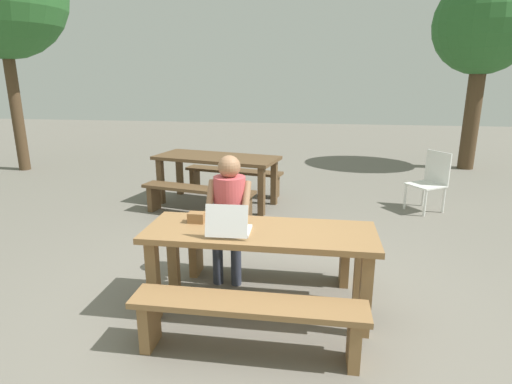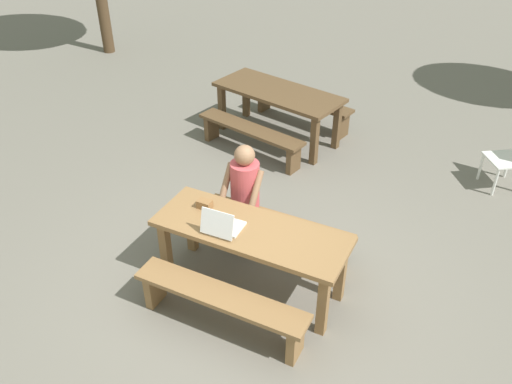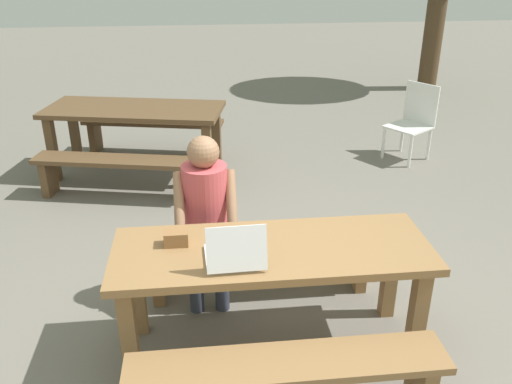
# 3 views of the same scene
# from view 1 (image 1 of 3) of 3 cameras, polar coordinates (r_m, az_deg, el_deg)

# --- Properties ---
(ground_plane) EXTENTS (30.00, 30.00, 0.00)m
(ground_plane) POSITION_cam_1_polar(r_m,az_deg,el_deg) (3.78, 0.52, -15.76)
(ground_plane) COLOR slate
(picnic_table_front) EXTENTS (1.90, 0.69, 0.74)m
(picnic_table_front) POSITION_cam_1_polar(r_m,az_deg,el_deg) (3.49, 0.54, -7.00)
(picnic_table_front) COLOR olive
(picnic_table_front) RESTS_ON ground
(bench_near) EXTENTS (1.69, 0.30, 0.43)m
(bench_near) POSITION_cam_1_polar(r_m,az_deg,el_deg) (3.09, -1.09, -16.45)
(bench_near) COLOR olive
(bench_near) RESTS_ON ground
(bench_far) EXTENTS (1.69, 0.30, 0.43)m
(bench_far) POSITION_cam_1_polar(r_m,az_deg,el_deg) (4.17, 1.69, -7.62)
(bench_far) COLOR olive
(bench_far) RESTS_ON ground
(laptop) EXTENTS (0.34, 0.34, 0.27)m
(laptop) POSITION_cam_1_polar(r_m,az_deg,el_deg) (3.34, -3.73, -4.74)
(laptop) COLOR white
(laptop) RESTS_ON picnic_table_front
(small_pouch) EXTENTS (0.14, 0.10, 0.09)m
(small_pouch) POSITION_cam_1_polar(r_m,az_deg,el_deg) (3.64, -8.11, -3.46)
(small_pouch) COLOR olive
(small_pouch) RESTS_ON picnic_table_front
(person_seated) EXTENTS (0.42, 0.41, 1.24)m
(person_seated) POSITION_cam_1_polar(r_m,az_deg,el_deg) (4.05, -3.68, -2.25)
(person_seated) COLOR #333847
(person_seated) RESTS_ON ground
(plastic_chair) EXTENTS (0.61, 0.61, 0.89)m
(plastic_chair) POSITION_cam_1_polar(r_m,az_deg,el_deg) (6.75, 22.68, 1.48)
(plastic_chair) COLOR white
(plastic_chair) RESTS_ON ground
(picnic_table_mid) EXTENTS (2.02, 1.16, 0.77)m
(picnic_table_mid) POSITION_cam_1_polar(r_m,az_deg,el_deg) (6.53, -5.38, 3.87)
(picnic_table_mid) COLOR brown
(picnic_table_mid) RESTS_ON ground
(bench_mid_south) EXTENTS (1.73, 0.65, 0.42)m
(bench_mid_south) POSITION_cam_1_polar(r_m,az_deg,el_deg) (6.06, -7.94, -0.35)
(bench_mid_south) COLOR brown
(bench_mid_south) RESTS_ON ground
(bench_mid_north) EXTENTS (1.73, 0.65, 0.42)m
(bench_mid_north) POSITION_cam_1_polar(r_m,az_deg,el_deg) (7.17, -3.09, 2.26)
(bench_mid_north) COLOR brown
(bench_mid_north) RESTS_ON ground
(tree_left) EXTENTS (2.00, 2.00, 3.98)m
(tree_left) POSITION_cam_1_polar(r_m,az_deg,el_deg) (10.18, 28.67, 19.17)
(tree_left) COLOR #4C3823
(tree_left) RESTS_ON ground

